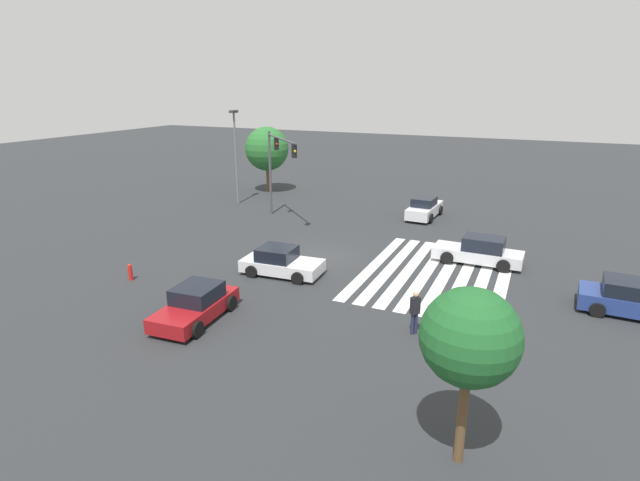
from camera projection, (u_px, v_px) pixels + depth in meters
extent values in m
plane|color=#2B2D30|center=(320.00, 257.00, 28.70)|extent=(142.68, 142.68, 0.00)
cube|color=silver|center=(502.00, 284.00, 24.79)|extent=(10.61, 0.60, 0.01)
cube|color=silver|center=(482.00, 281.00, 25.16)|extent=(10.61, 0.60, 0.01)
cube|color=silver|center=(463.00, 278.00, 25.54)|extent=(10.61, 0.60, 0.01)
cube|color=silver|center=(444.00, 275.00, 25.91)|extent=(10.61, 0.60, 0.01)
cube|color=silver|center=(426.00, 273.00, 26.28)|extent=(10.61, 0.60, 0.01)
cube|color=silver|center=(409.00, 270.00, 26.66)|extent=(10.61, 0.60, 0.01)
cube|color=silver|center=(391.00, 267.00, 27.03)|extent=(10.61, 0.60, 0.01)
cube|color=silver|center=(375.00, 265.00, 27.40)|extent=(10.61, 0.60, 0.01)
cylinder|color=#47474C|center=(270.00, 173.00, 37.15)|extent=(0.18, 0.18, 6.21)
cylinder|color=#47474C|center=(281.00, 139.00, 33.50)|extent=(4.52, 4.52, 0.12)
cube|color=black|center=(276.00, 144.00, 34.76)|extent=(0.40, 0.40, 0.84)
sphere|color=red|center=(277.00, 144.00, 34.61)|extent=(0.16, 0.16, 0.16)
cube|color=black|center=(294.00, 151.00, 31.12)|extent=(0.40, 0.40, 0.84)
sphere|color=gold|center=(295.00, 151.00, 30.98)|extent=(0.16, 0.16, 0.16)
cube|color=maroon|center=(195.00, 309.00, 20.92)|extent=(4.33, 2.13, 0.61)
cube|color=black|center=(197.00, 293.00, 20.94)|extent=(1.99, 1.79, 0.66)
cylinder|color=black|center=(197.00, 330.00, 19.49)|extent=(0.69, 0.27, 0.68)
cylinder|color=black|center=(157.00, 322.00, 20.12)|extent=(0.69, 0.27, 0.68)
cylinder|color=black|center=(231.00, 303.00, 21.82)|extent=(0.69, 0.27, 0.68)
cylinder|color=black|center=(194.00, 297.00, 22.45)|extent=(0.69, 0.27, 0.68)
cube|color=silver|center=(424.00, 210.00, 36.86)|extent=(4.40, 1.90, 0.75)
cube|color=black|center=(424.00, 202.00, 36.49)|extent=(1.99, 1.60, 0.61)
cylinder|color=black|center=(418.00, 208.00, 38.43)|extent=(0.72, 0.26, 0.71)
cylinder|color=black|center=(440.00, 210.00, 37.68)|extent=(0.72, 0.26, 0.71)
cylinder|color=black|center=(407.00, 216.00, 36.17)|extent=(0.72, 0.26, 0.71)
cylinder|color=black|center=(431.00, 218.00, 35.42)|extent=(0.72, 0.26, 0.71)
cube|color=navy|center=(632.00, 303.00, 21.42)|extent=(2.08, 4.20, 0.71)
cube|color=black|center=(632.00, 288.00, 21.26)|extent=(1.80, 2.27, 0.62)
cylinder|color=black|center=(597.00, 294.00, 22.87)|extent=(0.25, 0.64, 0.64)
cylinder|color=black|center=(598.00, 310.00, 21.21)|extent=(0.25, 0.64, 0.64)
cube|color=silver|center=(282.00, 265.00, 25.94)|extent=(2.17, 4.26, 0.61)
cube|color=black|center=(277.00, 253.00, 25.85)|extent=(1.84, 1.93, 0.66)
cylinder|color=black|center=(312.00, 265.00, 26.43)|extent=(0.26, 0.65, 0.64)
cylinder|color=black|center=(298.00, 278.00, 24.67)|extent=(0.26, 0.65, 0.64)
cylinder|color=black|center=(269.00, 259.00, 27.30)|extent=(0.26, 0.65, 0.64)
cylinder|color=black|center=(252.00, 272.00, 25.55)|extent=(0.26, 0.65, 0.64)
cube|color=silver|center=(477.00, 255.00, 27.52)|extent=(1.82, 4.80, 0.61)
cube|color=black|center=(484.00, 244.00, 27.20)|extent=(1.58, 2.19, 0.74)
cylinder|color=black|center=(447.00, 258.00, 27.43)|extent=(0.24, 0.71, 0.70)
cylinder|color=black|center=(453.00, 249.00, 28.92)|extent=(0.24, 0.71, 0.70)
cylinder|color=black|center=(503.00, 266.00, 26.21)|extent=(0.24, 0.71, 0.70)
cylinder|color=black|center=(507.00, 256.00, 27.69)|extent=(0.24, 0.71, 0.70)
cylinder|color=#232842|center=(412.00, 324.00, 19.72)|extent=(0.14, 0.14, 0.88)
cylinder|color=#232842|center=(416.00, 323.00, 19.78)|extent=(0.14, 0.14, 0.88)
cube|color=black|center=(415.00, 305.00, 19.51)|extent=(0.41, 0.41, 0.70)
sphere|color=tan|center=(416.00, 294.00, 19.37)|extent=(0.24, 0.24, 0.24)
cylinder|color=slate|center=(236.00, 159.00, 40.29)|extent=(0.16, 0.16, 7.31)
cube|color=#333338|center=(234.00, 111.00, 39.16)|extent=(0.80, 0.36, 0.20)
cylinder|color=brown|center=(462.00, 419.00, 12.84)|extent=(0.26, 0.26, 2.58)
sphere|color=#1E5B28|center=(470.00, 337.00, 12.13)|extent=(2.49, 2.49, 2.49)
cylinder|color=brown|center=(268.00, 179.00, 45.67)|extent=(0.26, 0.26, 2.23)
sphere|color=#286B2D|center=(267.00, 149.00, 44.83)|extent=(3.92, 3.92, 3.92)
cylinder|color=red|center=(130.00, 273.00, 25.20)|extent=(0.22, 0.22, 0.70)
sphere|color=red|center=(130.00, 266.00, 25.08)|extent=(0.20, 0.20, 0.20)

